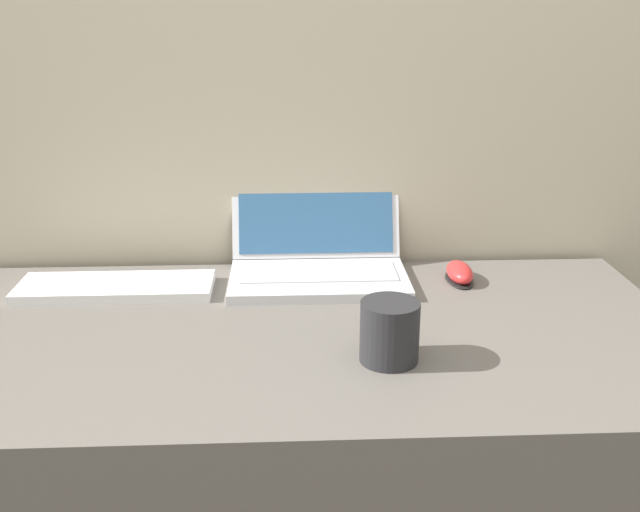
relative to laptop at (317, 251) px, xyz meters
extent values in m
cube|color=#BCB299|center=(-0.07, 0.11, 0.47)|extent=(7.00, 0.04, 2.50)
cube|color=#5B5651|center=(-0.07, -0.28, -0.42)|extent=(1.44, 0.70, 0.73)
cube|color=silver|center=(0.00, -0.06, -0.04)|extent=(0.36, 0.21, 0.02)
cube|color=#B7B7BC|center=(0.00, -0.04, -0.03)|extent=(0.32, 0.12, 0.00)
cube|color=silver|center=(0.00, 0.09, 0.07)|extent=(0.36, 0.09, 0.21)
cube|color=#2D567F|center=(0.00, 0.08, 0.07)|extent=(0.34, 0.08, 0.19)
cylinder|color=#232326|center=(0.10, -0.40, 0.00)|extent=(0.10, 0.10, 0.10)
cylinder|color=black|center=(0.10, -0.40, 0.04)|extent=(0.08, 0.08, 0.01)
ellipsoid|color=black|center=(0.29, -0.05, -0.05)|extent=(0.06, 0.11, 0.01)
ellipsoid|color=red|center=(0.29, -0.05, -0.03)|extent=(0.05, 0.10, 0.04)
cube|color=silver|center=(-0.41, -0.08, -0.04)|extent=(0.39, 0.14, 0.02)
camera|label=1|loc=(-0.07, -1.49, 0.51)|focal=42.00mm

